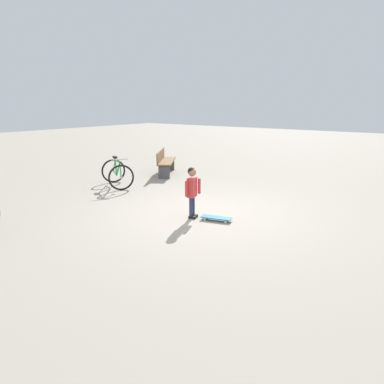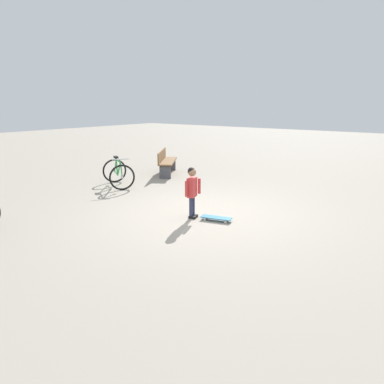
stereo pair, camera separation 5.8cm
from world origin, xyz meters
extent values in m
plane|color=#9E9384|center=(0.00, 0.00, 0.00)|extent=(50.00, 50.00, 0.00)
cylinder|color=#2D3351|center=(0.27, -0.03, 0.24)|extent=(0.08, 0.08, 0.42)
cube|color=black|center=(0.27, 0.00, 0.03)|extent=(0.12, 0.17, 0.05)
cylinder|color=#2D3351|center=(0.38, 0.00, 0.24)|extent=(0.08, 0.08, 0.42)
cube|color=black|center=(0.37, 0.03, 0.03)|extent=(0.12, 0.17, 0.05)
cube|color=#D13838|center=(0.33, -0.01, 0.65)|extent=(0.27, 0.20, 0.40)
cylinder|color=#D13838|center=(0.15, 0.04, 0.65)|extent=(0.06, 0.06, 0.32)
cylinder|color=#D13838|center=(0.49, -0.03, 0.65)|extent=(0.06, 0.06, 0.32)
sphere|color=#9E7051|center=(0.33, -0.01, 0.96)|extent=(0.17, 0.17, 0.17)
sphere|color=black|center=(0.33, -0.02, 0.98)|extent=(0.16, 0.16, 0.16)
cube|color=teal|center=(0.19, 0.50, 0.07)|extent=(0.35, 0.65, 0.02)
cube|color=#B7B7BC|center=(0.14, 0.71, 0.05)|extent=(0.11, 0.06, 0.02)
cube|color=#B7B7BC|center=(0.25, 0.29, 0.05)|extent=(0.11, 0.06, 0.02)
cylinder|color=beige|center=(0.06, 0.69, 0.03)|extent=(0.04, 0.06, 0.06)
cylinder|color=beige|center=(0.21, 0.73, 0.03)|extent=(0.04, 0.06, 0.06)
cylinder|color=beige|center=(0.18, 0.27, 0.03)|extent=(0.04, 0.06, 0.06)
cylinder|color=beige|center=(0.32, 0.31, 0.03)|extent=(0.04, 0.06, 0.06)
torus|color=black|center=(-0.37, -2.90, 0.36)|extent=(0.64, 0.39, 0.71)
torus|color=black|center=(-0.87, -3.79, 0.36)|extent=(0.64, 0.39, 0.71)
cylinder|color=#B7B7BC|center=(-0.37, -2.90, 0.36)|extent=(0.08, 0.08, 0.06)
cylinder|color=#B7B7BC|center=(-0.87, -3.79, 0.36)|extent=(0.08, 0.08, 0.06)
cylinder|color=green|center=(-0.54, -3.20, 0.53)|extent=(0.29, 0.47, 0.48)
cylinder|color=green|center=(-0.57, -3.25, 0.75)|extent=(0.32, 0.53, 0.06)
cylinder|color=green|center=(-0.69, -3.46, 0.54)|extent=(0.10, 0.14, 0.48)
cylinder|color=green|center=(-0.77, -3.60, 0.33)|extent=(0.24, 0.39, 0.08)
cylinder|color=green|center=(-0.79, -3.65, 0.55)|extent=(0.20, 0.32, 0.40)
cylinder|color=green|center=(-0.40, -2.94, 0.56)|extent=(0.09, 0.13, 0.41)
cube|color=black|center=(-0.71, -3.50, 0.82)|extent=(0.20, 0.24, 0.05)
cylinder|color=#B7B7BC|center=(-0.42, -2.99, 0.84)|extent=(0.41, 0.25, 0.02)
cube|color=brown|center=(-2.76, -3.30, 0.44)|extent=(1.58, 1.24, 0.05)
cube|color=brown|center=(-2.65, -3.47, 0.64)|extent=(1.36, 0.91, 0.32)
cube|color=#4C4C51|center=(-2.17, -2.92, 0.20)|extent=(0.26, 0.34, 0.39)
cube|color=#4C4C51|center=(-3.34, -3.68, 0.20)|extent=(0.26, 0.34, 0.39)
camera|label=1|loc=(5.66, 3.86, 2.30)|focal=31.21mm
camera|label=2|loc=(5.62, 3.91, 2.30)|focal=31.21mm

